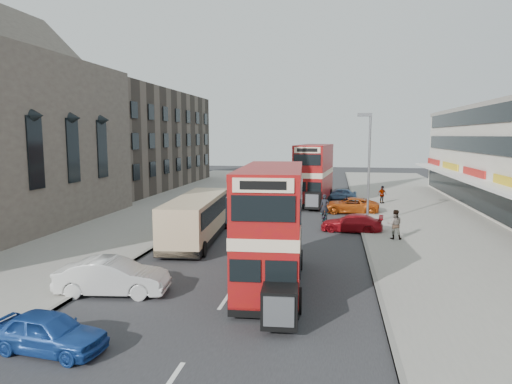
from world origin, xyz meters
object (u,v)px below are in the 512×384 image
Objects in this scene: bus_main at (272,226)px; bus_second at (314,173)px; car_left_front at (113,277)px; car_right_a at (351,223)px; cyclist at (325,213)px; car_right_c at (339,194)px; street_lamp at (368,160)px; pedestrian_near at (395,224)px; coach at (197,217)px; pedestrian_far at (382,195)px; car_right_b at (350,205)px; car_left_near at (49,332)px.

bus_second is at bearing -95.33° from bus_main.
bus_main is 2.03× the size of car_left_front.
cyclist reaches higher than car_right_a.
bus_second is at bearing -44.13° from car_right_c.
car_right_a is 3.13m from cyclist.
street_lamp is 4.36× the size of pedestrian_near.
cyclist is at bearing 37.00° from coach.
car_right_a is (-1.11, -2.04, -4.18)m from street_lamp.
pedestrian_near is at bearing 116.34° from bus_second.
pedestrian_far is (6.45, -0.06, -1.91)m from bus_second.
street_lamp is at bearing -42.34° from car_left_front.
car_right_b is (-0.99, 5.49, -4.12)m from street_lamp.
car_right_a is at bearing 109.62° from bus_second.
car_left_front is at bearing 81.17° from bus_second.
street_lamp reaches higher than bus_second.
bus_main is 2.54× the size of car_left_near.
street_lamp is at bearing 157.99° from car_right_a.
street_lamp is at bearing 117.39° from bus_second.
coach is 10.32m from cyclist.
car_left_front is (-6.96, -26.92, -2.14)m from bus_second.
pedestrian_near is (3.22, -17.90, 0.49)m from car_right_c.
car_right_b reaches higher than car_left_near.
coach is 15.36m from car_right_b.
car_left_near is at bearing -20.28° from car_right_a.
car_right_c is at bearing -126.93° from bus_second.
car_right_c is 1.86× the size of pedestrian_near.
bus_second reaches higher than pedestrian_far.
street_lamp is 11.77m from bus_second.
car_left_front is at bearing -19.25° from car_right_c.
coach is at bearing -40.25° from car_right_b.
coach is 2.37× the size of car_right_a.
car_left_near is 35.70m from car_right_c.
street_lamp reaches higher than car_left_near.
car_right_c is at bearing -175.24° from car_right_b.
bus_main is at bearing -109.43° from street_lamp.
bus_second is 27.89m from car_left_front.
car_left_front is 0.95× the size of car_right_b.
coach is at bearing -10.68° from car_left_front.
coach reaches higher than car_right_a.
cyclist is (7.71, 6.83, -0.73)m from coach.
street_lamp is 20.08m from car_left_front.
car_right_b is 2.56× the size of pedestrian_near.
car_left_front reaches higher than car_right_b.
car_right_b is (9.78, 26.53, 0.04)m from car_left_near.
coach is 10.57m from car_right_a.
bus_second reaches higher than car_left_near.
coach is 2.85× the size of car_right_c.
car_left_front is (-11.26, -16.13, -4.04)m from street_lamp.
street_lamp is 6.94m from car_right_b.
cyclist is at bearing 171.32° from street_lamp.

